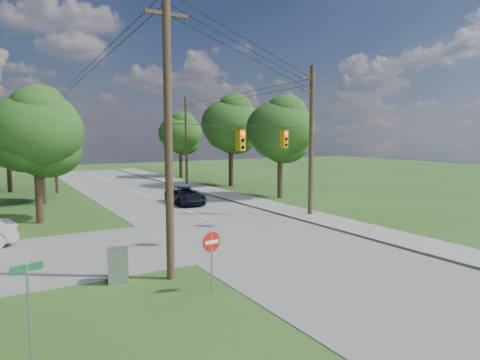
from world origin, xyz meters
TOP-DOWN VIEW (x-y plane):
  - ground at (0.00, 0.00)m, footprint 140.00×140.00m
  - main_road at (2.00, 5.00)m, footprint 10.00×100.00m
  - sidewalk_east at (8.70, 5.00)m, footprint 2.60×100.00m
  - pole_sw at (-4.60, 0.40)m, footprint 2.00×0.32m
  - pole_ne at (8.90, 8.00)m, footprint 2.00×0.32m
  - pole_north_e at (8.90, 30.00)m, footprint 2.00×0.32m
  - pole_north_w at (-5.00, 30.00)m, footprint 2.00×0.32m
  - power_lines at (1.50, 11.54)m, footprint 13.93×29.62m
  - traffic_signals at (2.55, 4.43)m, footprint 4.91×3.27m
  - tree_w_near at (-8.00, 15.00)m, footprint 6.00×6.00m
  - tree_w_mid at (-7.00, 23.00)m, footprint 6.40×6.40m
  - tree_w_far at (-9.00, 33.00)m, footprint 6.00×6.00m
  - tree_e_near at (12.00, 16.00)m, footprint 6.20×6.20m
  - tree_e_mid at (12.50, 26.00)m, footprint 6.60×6.60m
  - tree_e_far at (11.50, 38.00)m, footprint 5.80×5.80m
  - car_main_north at (3.18, 17.09)m, footprint 2.55×5.07m
  - control_cabinet at (-6.54, 1.00)m, footprint 0.87×0.71m
  - do_not_enter_sign at (-3.84, -1.76)m, footprint 0.75×0.12m
  - street_name_sign at (-10.00, -4.00)m, footprint 0.77×0.26m

SIDE VIEW (x-z plane):
  - ground at x=0.00m, z-range 0.00..0.00m
  - main_road at x=2.00m, z-range 0.00..0.03m
  - sidewalk_east at x=8.70m, z-range 0.00..0.12m
  - control_cabinet at x=-6.54m, z-range 0.00..1.38m
  - car_main_north at x=3.18m, z-range 0.03..1.40m
  - do_not_enter_sign at x=-3.84m, z-range 0.53..2.78m
  - street_name_sign at x=-10.00m, z-range 0.36..3.00m
  - pole_north_e at x=8.90m, z-range 0.13..10.13m
  - pole_north_w at x=-5.00m, z-range 0.13..10.13m
  - pole_ne at x=8.90m, z-range 0.22..10.72m
  - traffic_signals at x=2.55m, z-range 4.97..6.02m
  - tree_e_far at x=11.50m, z-range 1.76..10.08m
  - tree_w_near at x=-8.00m, z-range 1.72..10.12m
  - pole_sw at x=-4.60m, z-range 0.23..12.23m
  - tree_w_far at x=-9.00m, z-range 1.89..10.62m
  - tree_e_near at x=12.00m, z-range 1.85..10.66m
  - tree_w_mid at x=-7.00m, z-range 1.97..11.19m
  - tree_e_mid at x=12.50m, z-range 2.09..11.73m
  - power_lines at x=1.50m, z-range 6.69..11.62m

